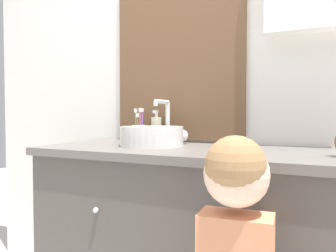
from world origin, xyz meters
The scene contains 5 objects.
wall_back centered at (0.02, 0.62, 1.28)m, with size 3.20×0.18×2.50m.
vanity_counter centered at (0.00, 0.31, 0.44)m, with size 1.42×0.59×0.87m.
sink_basin centered at (-0.22, 0.33, 0.92)m, with size 0.30×0.36×0.23m.
toothbrush_holder centered at (-0.40, 0.50, 0.93)m, with size 0.08×0.08×0.19m.
soap_dispenser centered at (-0.30, 0.53, 0.95)m, with size 0.06×0.06×0.17m.
Camera 1 is at (0.53, -1.06, 1.03)m, focal length 35.00 mm.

